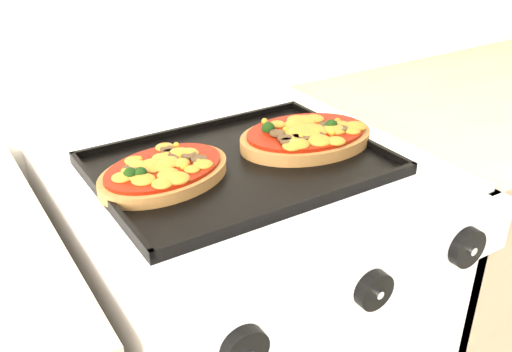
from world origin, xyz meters
TOP-DOWN VIEW (x-y plane):
  - control_panel at (0.02, 1.39)m, footprint 0.60×0.02m
  - knob_left at (-0.17, 1.37)m, footprint 0.06×0.02m
  - knob_center at (0.03, 1.37)m, footprint 0.06×0.02m
  - knob_right at (0.21, 1.37)m, footprint 0.06×0.02m
  - baking_tray at (0.01, 1.67)m, footprint 0.46×0.34m
  - pizza_left at (-0.12, 1.69)m, footprint 0.25×0.20m
  - pizza_right at (0.14, 1.68)m, footprint 0.26×0.20m

SIDE VIEW (x-z plane):
  - control_panel at x=0.02m, z-range 0.81..0.90m
  - knob_left at x=-0.17m, z-range 0.83..0.88m
  - knob_center at x=0.03m, z-range 0.83..0.88m
  - knob_right at x=0.21m, z-range 0.82..0.89m
  - baking_tray at x=0.01m, z-range 0.91..0.93m
  - pizza_left at x=-0.12m, z-range 0.92..0.95m
  - pizza_right at x=0.14m, z-range 0.92..0.96m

